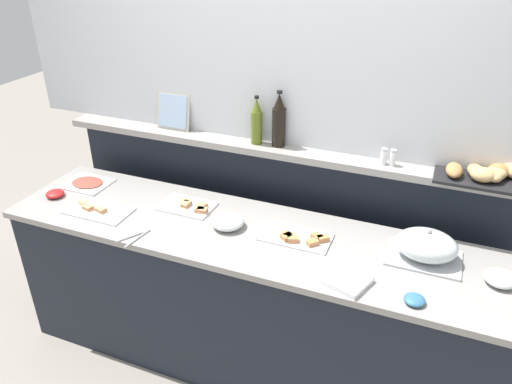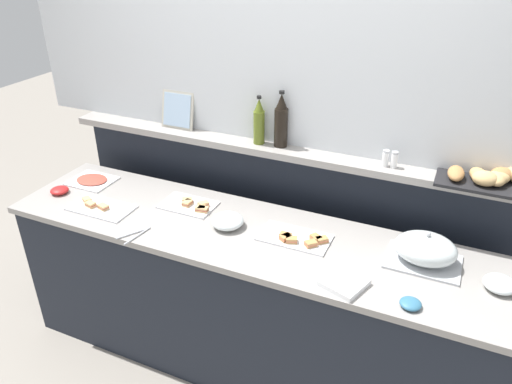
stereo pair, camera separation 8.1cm
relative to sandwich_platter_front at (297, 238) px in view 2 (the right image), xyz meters
name	(u,v)px [view 2 (the right image)]	position (x,y,z in m)	size (l,w,h in m)	color
ground_plane	(283,297)	(-0.27, 0.56, -0.92)	(12.00, 12.00, 0.00)	gray
buffet_counter	(247,299)	(-0.27, -0.04, -0.46)	(2.66, 0.65, 0.91)	black
back_ledge_unit	(280,227)	(-0.27, 0.46, -0.28)	(2.69, 0.22, 1.21)	black
upper_wall_panel	(288,13)	(-0.27, 0.49, 0.99)	(3.29, 0.08, 1.39)	silver
sandwich_platter_front	(297,238)	(0.00, 0.00, 0.00)	(0.36, 0.20, 0.04)	silver
sandwich_platter_side	(100,207)	(-1.11, -0.15, 0.00)	(0.36, 0.20, 0.04)	silver
sandwich_platter_rear	(191,205)	(-0.66, 0.07, 0.00)	(0.30, 0.20, 0.04)	silver
cold_cuts_platter	(92,180)	(-1.37, 0.09, 0.00)	(0.26, 0.22, 0.02)	white
serving_cloche	(425,250)	(0.60, 0.06, 0.06)	(0.34, 0.24, 0.17)	#B7BABF
glass_bowl_large	(500,284)	(0.93, 0.00, 0.01)	(0.14, 0.14, 0.06)	silver
glass_bowl_medium	(228,221)	(-0.38, -0.03, 0.02)	(0.17, 0.17, 0.07)	silver
condiment_bowl_teal	(60,190)	(-1.45, -0.11, 0.01)	(0.10, 0.10, 0.04)	red
condiment_bowl_red	(411,304)	(0.60, -0.27, 0.00)	(0.09, 0.09, 0.03)	teal
serving_tongs	(136,234)	(-0.77, -0.29, -0.01)	(0.11, 0.19, 0.01)	#B7BABF
napkin_stack	(344,283)	(0.31, -0.25, 0.00)	(0.17, 0.17, 0.03)	white
wine_bottle_dark	(281,122)	(-0.26, 0.41, 0.44)	(0.08, 0.08, 0.32)	black
olive_oil_bottle	(259,122)	(-0.39, 0.40, 0.42)	(0.06, 0.06, 0.28)	#56661E
salt_shaker	(385,158)	(0.32, 0.39, 0.34)	(0.03, 0.03, 0.09)	white
pepper_shaker	(394,160)	(0.37, 0.39, 0.34)	(0.03, 0.03, 0.09)	white
bread_basket	(490,177)	(0.81, 0.39, 0.33)	(0.43, 0.28, 0.08)	black
framed_picture	(178,110)	(-0.93, 0.43, 0.41)	(0.21, 0.06, 0.22)	#B2AD9E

